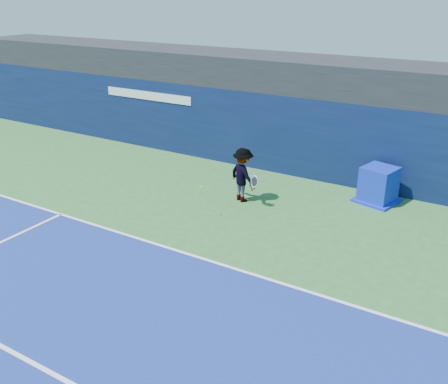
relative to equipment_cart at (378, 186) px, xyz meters
The scene contains 8 objects.
ground 9.81m from the equipment_cart, 109.54° to the right, with size 80.00×80.00×0.00m, color #306B30.
baseline 7.06m from the equipment_cart, 117.73° to the right, with size 24.00×0.10×0.01m, color white.
service_line 11.71m from the equipment_cart, 106.26° to the right, with size 24.00×0.10×0.01m, color white.
stadium_band 5.02m from the equipment_cart, 145.27° to the left, with size 36.00×3.00×1.20m, color black.
back_wall_assembly 3.64m from the equipment_cart, 158.83° to the left, with size 36.00×1.03×3.00m.
equipment_cart is the anchor object (origin of this frame).
tennis_player 4.52m from the equipment_cart, 149.88° to the right, with size 1.43×1.10×1.82m.
tennis_ball 5.99m from the equipment_cart, 136.47° to the right, with size 0.07×0.07×0.07m.
Camera 1 is at (6.83, -6.59, 6.68)m, focal length 40.00 mm.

